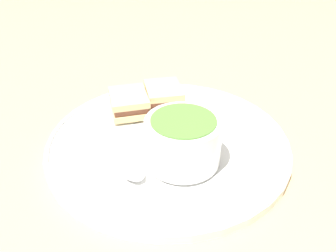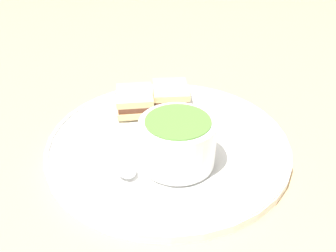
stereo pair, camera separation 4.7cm
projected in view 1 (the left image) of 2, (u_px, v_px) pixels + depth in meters
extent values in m
plane|color=tan|center=(168.00, 145.00, 0.49)|extent=(2.40, 2.40, 0.00)
cylinder|color=white|center=(168.00, 142.00, 0.49)|extent=(0.35, 0.35, 0.01)
torus|color=white|center=(168.00, 137.00, 0.48)|extent=(0.35, 0.35, 0.01)
cylinder|color=white|center=(182.00, 158.00, 0.43)|extent=(0.05, 0.05, 0.01)
cylinder|color=white|center=(183.00, 141.00, 0.42)|extent=(0.10, 0.10, 0.06)
cylinder|color=#568938|center=(183.00, 122.00, 0.40)|extent=(0.08, 0.08, 0.01)
cube|color=silver|center=(109.00, 155.00, 0.44)|extent=(0.02, 0.08, 0.00)
ellipsoid|color=silver|center=(133.00, 173.00, 0.40)|extent=(0.03, 0.04, 0.01)
cube|color=#DBBC7F|center=(164.00, 100.00, 0.56)|extent=(0.08, 0.09, 0.01)
cube|color=brown|center=(164.00, 95.00, 0.55)|extent=(0.07, 0.08, 0.01)
cube|color=#DBBC7F|center=(164.00, 90.00, 0.55)|extent=(0.08, 0.09, 0.01)
cube|color=#DBBC7F|center=(129.00, 108.00, 0.54)|extent=(0.08, 0.09, 0.01)
cube|color=brown|center=(129.00, 103.00, 0.53)|extent=(0.07, 0.08, 0.01)
cube|color=#DBBC7F|center=(128.00, 97.00, 0.52)|extent=(0.08, 0.09, 0.01)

